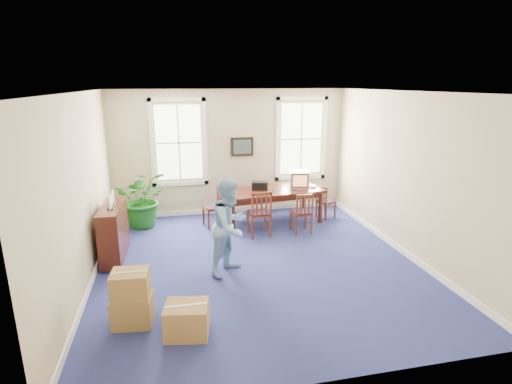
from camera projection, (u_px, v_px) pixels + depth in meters
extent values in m
plane|color=navy|center=(258.00, 263.00, 7.67)|extent=(6.50, 6.50, 0.00)
plane|color=white|center=(258.00, 92.00, 6.82)|extent=(6.50, 6.50, 0.00)
plane|color=tan|center=(230.00, 153.00, 10.31)|extent=(6.50, 0.00, 6.50)
plane|color=tan|center=(325.00, 256.00, 4.18)|extent=(6.50, 0.00, 6.50)
plane|color=tan|center=(82.00, 192.00, 6.63)|extent=(0.00, 6.50, 6.50)
plane|color=tan|center=(406.00, 175.00, 7.86)|extent=(0.00, 6.50, 6.50)
cube|color=white|center=(232.00, 210.00, 10.69)|extent=(6.00, 0.04, 0.12)
cube|color=white|center=(94.00, 275.00, 7.05)|extent=(0.04, 6.50, 0.12)
cube|color=white|center=(397.00, 247.00, 8.26)|extent=(0.04, 6.50, 0.12)
cube|color=white|center=(312.00, 186.00, 9.94)|extent=(0.16, 0.20, 0.05)
cube|color=black|center=(260.00, 186.00, 9.70)|extent=(0.43, 0.33, 0.19)
imported|color=#80B0DA|center=(230.00, 226.00, 7.11)|extent=(1.07, 1.08, 1.76)
cube|color=#3F170F|center=(114.00, 233.00, 7.77)|extent=(0.42, 1.34, 1.04)
imported|color=#145715|center=(143.00, 198.00, 9.47)|extent=(1.33, 1.19, 1.38)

